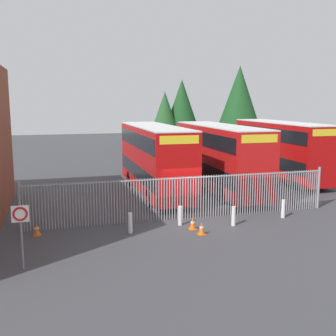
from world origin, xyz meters
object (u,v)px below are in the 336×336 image
object	(u,v)px
double_decker_bus_near_gate	(155,157)
double_decker_bus_behind_fence_right	(281,148)
double_decker_bus_behind_fence_left	(220,155)
speed_limit_sign_post	(21,221)
traffic_cone_near_kerb	(193,223)
bollard_near_left	(130,223)
traffic_cone_mid_forecourt	(37,229)
bollard_center_front	(180,216)
bollard_far_right	(283,209)
bollard_near_right	(234,216)
traffic_cone_by_gate	(202,228)

from	to	relation	value
double_decker_bus_near_gate	double_decker_bus_behind_fence_right	bearing A→B (deg)	11.83
double_decker_bus_behind_fence_left	double_decker_bus_behind_fence_right	bearing A→B (deg)	23.83
speed_limit_sign_post	traffic_cone_near_kerb	bearing A→B (deg)	20.15
double_decker_bus_near_gate	double_decker_bus_behind_fence_right	distance (m)	10.77
double_decker_bus_behind_fence_right	speed_limit_sign_post	size ratio (longest dim) A/B	4.50
bollard_near_left	traffic_cone_mid_forecourt	bearing A→B (deg)	169.44
bollard_center_front	traffic_cone_near_kerb	distance (m)	0.90
bollard_center_front	bollard_far_right	size ratio (longest dim) A/B	1.00
bollard_near_right	speed_limit_sign_post	size ratio (longest dim) A/B	0.40
traffic_cone_by_gate	traffic_cone_near_kerb	bearing A→B (deg)	99.41
traffic_cone_near_kerb	traffic_cone_mid_forecourt	bearing A→B (deg)	171.67
traffic_cone_mid_forecourt	speed_limit_sign_post	xyz separation A→B (m)	(-0.34, -3.73, 1.49)
double_decker_bus_behind_fence_right	traffic_cone_mid_forecourt	xyz separation A→B (m)	(-17.70, -9.14, -2.13)
bollard_far_right	traffic_cone_near_kerb	xyz separation A→B (m)	(-5.16, -0.60, -0.19)
double_decker_bus_near_gate	double_decker_bus_behind_fence_left	distance (m)	4.33
double_decker_bus_behind_fence_left	speed_limit_sign_post	bearing A→B (deg)	-139.37
bollard_near_left	double_decker_bus_behind_fence_left	bearing A→B (deg)	44.22
double_decker_bus_behind_fence_right	traffic_cone_by_gate	world-z (taller)	double_decker_bus_behind_fence_right
traffic_cone_mid_forecourt	speed_limit_sign_post	size ratio (longest dim) A/B	0.25
double_decker_bus_near_gate	bollard_center_front	distance (m)	7.44
double_decker_bus_behind_fence_left	bollard_near_left	distance (m)	10.44
bollard_near_right	traffic_cone_near_kerb	size ratio (longest dim) A/B	1.61
double_decker_bus_behind_fence_left	bollard_far_right	size ratio (longest dim) A/B	11.38
traffic_cone_mid_forecourt	traffic_cone_near_kerb	xyz separation A→B (m)	(7.03, -1.03, 0.00)
double_decker_bus_behind_fence_right	bollard_near_right	size ratio (longest dim) A/B	11.38
double_decker_bus_behind_fence_left	bollard_near_right	bearing A→B (deg)	-107.48
bollard_center_front	traffic_cone_by_gate	size ratio (longest dim) A/B	1.61
double_decker_bus_behind_fence_left	bollard_center_front	distance (m)	8.40
double_decker_bus_behind_fence_left	double_decker_bus_behind_fence_right	xyz separation A→B (m)	(6.24, 2.76, 0.00)
traffic_cone_by_gate	double_decker_bus_near_gate	bearing A→B (deg)	90.05
traffic_cone_mid_forecourt	traffic_cone_near_kerb	world-z (taller)	same
double_decker_bus_behind_fence_right	bollard_far_right	bearing A→B (deg)	-119.94
bollard_far_right	traffic_cone_near_kerb	world-z (taller)	bollard_far_right
traffic_cone_by_gate	traffic_cone_near_kerb	xyz separation A→B (m)	(-0.14, 0.83, 0.00)
double_decker_bus_behind_fence_right	speed_limit_sign_post	xyz separation A→B (m)	(-18.03, -12.88, -0.65)
bollard_center_front	bollard_near_right	xyz separation A→B (m)	(2.47, -0.76, 0.00)
bollard_far_right	speed_limit_sign_post	size ratio (longest dim) A/B	0.40
traffic_cone_mid_forecourt	bollard_near_right	bearing A→B (deg)	-6.16
bollard_near_right	speed_limit_sign_post	bearing A→B (deg)	-163.84
bollard_center_front	bollard_far_right	world-z (taller)	same
traffic_cone_mid_forecourt	bollard_far_right	bearing A→B (deg)	-1.99
traffic_cone_near_kerb	speed_limit_sign_post	bearing A→B (deg)	-159.85
double_decker_bus_behind_fence_right	bollard_center_front	world-z (taller)	double_decker_bus_behind_fence_right
bollard_center_front	traffic_cone_near_kerb	world-z (taller)	bollard_center_front
bollard_near_right	traffic_cone_near_kerb	world-z (taller)	bollard_near_right
double_decker_bus_near_gate	bollard_far_right	world-z (taller)	double_decker_bus_near_gate
double_decker_bus_behind_fence_left	bollard_near_left	size ratio (longest dim) A/B	11.38
traffic_cone_mid_forecourt	bollard_near_left	bearing A→B (deg)	-10.56
traffic_cone_by_gate	speed_limit_sign_post	world-z (taller)	speed_limit_sign_post
bollard_center_front	speed_limit_sign_post	world-z (taller)	speed_limit_sign_post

